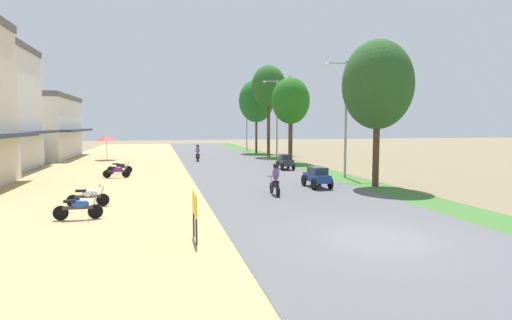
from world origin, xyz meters
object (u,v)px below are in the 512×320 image
(parked_motorbike_second, at_px, (89,196))
(median_tree_second, at_px, (291,101))
(streetlamp_near, at_px, (346,111))
(car_sedan_blue, at_px, (317,176))
(parked_motorbike_nearest, at_px, (79,207))
(median_tree_third, at_px, (269,86))
(car_hatchback_charcoal, at_px, (285,161))
(parked_motorbike_fourth, at_px, (120,167))
(parked_motorbike_third, at_px, (117,171))
(utility_pole_near, at_px, (290,114))
(motorbike_ahead_second, at_px, (198,153))
(motorbike_foreground_rider, at_px, (275,180))
(vendor_umbrella, at_px, (106,138))
(median_tree_nearest, at_px, (378,85))
(median_tree_fourth, at_px, (256,101))
(streetlamp_mid, at_px, (277,114))
(street_signboard, at_px, (195,207))
(streetlamp_far, at_px, (247,118))

(parked_motorbike_second, xyz_separation_m, median_tree_second, (15.36, 18.82, 5.35))
(streetlamp_near, distance_m, car_sedan_blue, 6.71)
(parked_motorbike_nearest, xyz_separation_m, median_tree_third, (15.33, 29.63, 7.45))
(parked_motorbike_second, relative_size, car_hatchback_charcoal, 0.90)
(parked_motorbike_second, distance_m, median_tree_third, 31.99)
(parked_motorbike_fourth, relative_size, median_tree_third, 0.17)
(parked_motorbike_third, height_order, utility_pole_near, utility_pole_near)
(median_tree_third, height_order, motorbike_ahead_second, median_tree_third)
(median_tree_third, distance_m, motorbike_foreground_rider, 27.87)
(vendor_umbrella, distance_m, median_tree_second, 19.25)
(median_tree_nearest, height_order, median_tree_third, median_tree_third)
(parked_motorbike_fourth, xyz_separation_m, utility_pole_near, (18.44, 16.67, 4.40))
(median_tree_fourth, relative_size, streetlamp_mid, 1.12)
(streetlamp_near, bearing_deg, street_signboard, -130.11)
(median_tree_third, bearing_deg, parked_motorbike_third, -132.14)
(median_tree_second, distance_m, streetlamp_mid, 5.32)
(vendor_umbrella, relative_size, median_tree_fourth, 0.27)
(vendor_umbrella, distance_m, median_tree_fourth, 19.15)
(median_tree_second, bearing_deg, car_sedan_blue, -102.45)
(parked_motorbike_second, relative_size, streetlamp_far, 0.23)
(parked_motorbike_second, distance_m, vendor_umbrella, 26.11)
(parked_motorbike_nearest, bearing_deg, streetlamp_near, 31.85)
(vendor_umbrella, relative_size, streetlamp_mid, 0.30)
(parked_motorbike_fourth, bearing_deg, utility_pole_near, 42.10)
(utility_pole_near, relative_size, motorbike_foreground_rider, 5.30)
(street_signboard, xyz_separation_m, vendor_umbrella, (-6.26, 32.47, 1.20))
(parked_motorbike_fourth, relative_size, median_tree_nearest, 0.21)
(parked_motorbike_nearest, relative_size, median_tree_second, 0.22)
(streetlamp_mid, relative_size, utility_pole_near, 0.88)
(parked_motorbike_second, bearing_deg, streetlamp_mid, 57.17)
(parked_motorbike_third, distance_m, car_hatchback_charcoal, 12.94)
(street_signboard, height_order, car_sedan_blue, street_signboard)
(parked_motorbike_second, relative_size, street_signboard, 1.20)
(parked_motorbike_nearest, xyz_separation_m, median_tree_fourth, (15.20, 35.25, 6.13))
(parked_motorbike_second, distance_m, streetlamp_near, 17.50)
(median_tree_fourth, bearing_deg, car_sedan_blue, -96.50)
(parked_motorbike_third, height_order, median_tree_second, median_tree_second)
(parked_motorbike_second, bearing_deg, car_sedan_blue, 13.88)
(median_tree_second, bearing_deg, parked_motorbike_third, -150.70)
(parked_motorbike_nearest, distance_m, streetlamp_mid, 31.08)
(median_tree_fourth, bearing_deg, motorbike_foreground_rider, -101.47)
(median_tree_third, bearing_deg, median_tree_fourth, 91.29)
(streetlamp_near, xyz_separation_m, streetlamp_mid, (0.00, 17.01, 0.25))
(parked_motorbike_nearest, xyz_separation_m, streetlamp_mid, (15.46, 26.62, 4.29))
(streetlamp_far, bearing_deg, parked_motorbike_nearest, -110.04)
(street_signboard, xyz_separation_m, motorbike_foreground_rider, (4.69, 7.43, -0.25))
(streetlamp_mid, relative_size, motorbike_ahead_second, 4.65)
(parked_motorbike_nearest, relative_size, parked_motorbike_fourth, 1.00)
(median_tree_fourth, height_order, utility_pole_near, utility_pole_near)
(median_tree_third, bearing_deg, parked_motorbike_fourth, -136.86)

